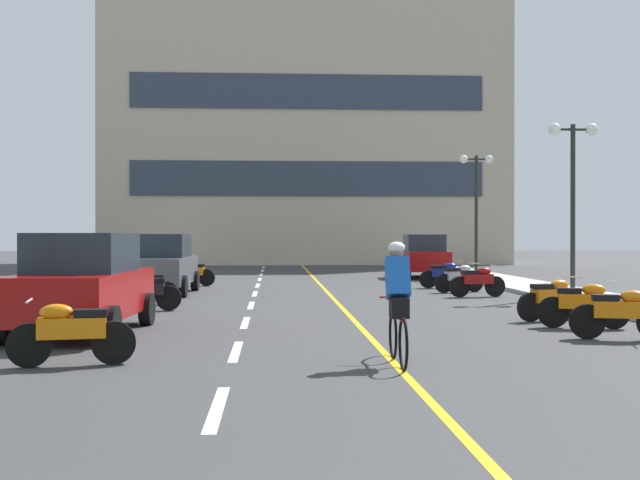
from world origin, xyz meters
name	(u,v)px	position (x,y,z in m)	size (l,w,h in m)	color
ground_plane	(322,296)	(0.00, 21.00, 0.00)	(140.00, 140.00, 0.00)	#38383A
curb_left	(96,288)	(-7.20, 24.00, 0.06)	(2.40, 72.00, 0.12)	#A8A8A3
curb_right	(530,287)	(7.20, 24.00, 0.06)	(2.40, 72.00, 0.12)	#A8A8A3
lane_dash_1	(217,408)	(-2.00, 6.00, 0.00)	(0.14, 2.20, 0.01)	silver
lane_dash_2	(236,351)	(-2.00, 10.00, 0.00)	(0.14, 2.20, 0.01)	silver
lane_dash_3	(245,323)	(-2.00, 14.00, 0.00)	(0.14, 2.20, 0.01)	silver
lane_dash_4	(251,305)	(-2.00, 18.00, 0.00)	(0.14, 2.20, 0.01)	silver
lane_dash_5	(255,294)	(-2.00, 22.00, 0.00)	(0.14, 2.20, 0.01)	silver
lane_dash_6	(258,285)	(-2.00, 26.00, 0.00)	(0.14, 2.20, 0.01)	silver
lane_dash_7	(260,279)	(-2.00, 30.00, 0.00)	(0.14, 2.20, 0.01)	silver
lane_dash_8	(261,274)	(-2.00, 34.00, 0.00)	(0.14, 2.20, 0.01)	silver
lane_dash_9	(263,271)	(-2.00, 38.00, 0.00)	(0.14, 2.20, 0.01)	silver
lane_dash_10	(264,267)	(-2.00, 42.00, 0.00)	(0.14, 2.20, 0.01)	silver
lane_dash_11	(264,265)	(-2.00, 46.00, 0.00)	(0.14, 2.20, 0.01)	silver
centre_line_yellow	(324,289)	(0.25, 24.00, 0.00)	(0.12, 66.00, 0.01)	gold
office_building	(305,130)	(0.61, 49.44, 8.63)	(25.00, 9.01, 17.26)	#BCAD93
street_lamp_mid	(573,168)	(7.29, 20.46, 3.75)	(1.46, 0.36, 4.93)	black
street_lamp_far	(476,187)	(7.21, 31.19, 3.85)	(1.46, 0.36, 5.10)	black
parked_car_near	(83,283)	(-4.85, 12.30, 0.92)	(2.09, 4.28, 1.82)	black
parked_car_mid	(161,264)	(-4.84, 22.12, 0.92)	(2.01, 4.24, 1.82)	black
parked_car_far	(424,256)	(4.92, 30.99, 0.92)	(2.12, 4.29, 1.82)	black
motorcycle_3	(71,331)	(-4.17, 8.75, 0.47)	(1.69, 0.61, 0.92)	black
motorcycle_4	(622,312)	(4.48, 10.94, 0.47)	(1.67, 0.71, 0.92)	black
motorcycle_5	(584,304)	(4.49, 12.63, 0.47)	(1.66, 0.72, 0.92)	black
motorcycle_6	(552,298)	(4.39, 14.04, 0.47)	(1.63, 0.81, 0.92)	black
motorcycle_7	(144,291)	(-4.46, 16.67, 0.47)	(1.70, 0.60, 0.92)	black
motorcycle_8	(145,287)	(-4.71, 18.27, 0.47)	(1.70, 0.60, 0.92)	black
motorcycle_9	(478,281)	(4.46, 20.39, 0.47)	(1.70, 0.60, 0.92)	black
motorcycle_10	(460,277)	(4.37, 22.23, 0.47)	(1.65, 0.78, 0.92)	black
motorcycle_11	(445,274)	(4.33, 24.25, 0.47)	(1.70, 0.60, 0.92)	black
motorcycle_12	(191,273)	(-4.33, 25.91, 0.47)	(1.69, 0.64, 0.92)	black
cyclist_rider	(398,300)	(0.30, 8.70, 0.89)	(0.42, 1.77, 1.71)	black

